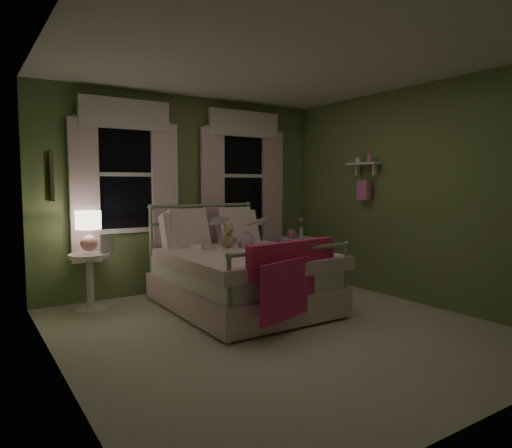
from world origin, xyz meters
TOP-DOWN VIEW (x-y plane):
  - room_shell at (0.00, 0.00)m, footprint 4.20×4.20m
  - bed at (0.09, 0.88)m, footprint 1.58×2.04m
  - pink_throw at (0.09, -0.15)m, footprint 1.10×0.38m
  - child_left at (-0.19, 1.30)m, footprint 0.32×0.27m
  - child_right at (0.37, 1.30)m, footprint 0.48×0.44m
  - book_left at (-0.19, 1.05)m, footprint 0.22×0.16m
  - book_right at (0.37, 1.05)m, footprint 0.22×0.17m
  - teddy_bear at (0.09, 1.14)m, footprint 0.23×0.18m
  - nightstand_left at (-1.39, 1.70)m, footprint 0.46×0.46m
  - table_lamp at (-1.39, 1.70)m, footprint 0.28×0.28m
  - book_nightstand at (-1.29, 1.62)m, footprint 0.18×0.24m
  - nightstand_right at (1.54, 1.66)m, footprint 0.50×0.40m
  - pink_toy at (1.44, 1.65)m, footprint 0.14×0.19m
  - bud_vase at (1.66, 1.71)m, footprint 0.06×0.06m
  - window_left at (-0.85, 2.03)m, footprint 1.34×0.13m
  - window_right at (0.85, 2.03)m, footprint 1.34×0.13m
  - wall_shelf at (1.90, 0.70)m, footprint 0.15×0.50m
  - framed_picture at (-1.95, 0.60)m, footprint 0.03×0.32m

SIDE VIEW (x-z plane):
  - bed at x=0.09m, z-range -0.21..0.98m
  - nightstand_left at x=-1.39m, z-range 0.09..0.74m
  - nightstand_right at x=1.54m, z-range 0.23..0.87m
  - pink_throw at x=0.09m, z-range 0.26..0.96m
  - book_nightstand at x=-1.29m, z-range 0.65..0.67m
  - pink_toy at x=1.44m, z-range 0.64..0.78m
  - bud_vase at x=1.66m, z-range 0.65..0.93m
  - teddy_bear at x=0.09m, z-range 0.64..0.94m
  - book_right at x=0.37m, z-range 0.79..1.05m
  - child_left at x=-0.19m, z-range 0.57..1.34m
  - table_lamp at x=-1.39m, z-range 0.73..1.18m
  - book_left at x=-0.19m, z-range 0.83..1.09m
  - child_right at x=0.37m, z-range 0.57..1.36m
  - room_shell at x=0.00m, z-range -0.80..3.40m
  - framed_picture at x=-1.95m, z-range 1.29..1.71m
  - wall_shelf at x=1.90m, z-range 1.22..1.82m
  - window_left at x=-0.85m, z-range 0.64..2.60m
  - window_right at x=0.85m, z-range 0.64..2.60m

